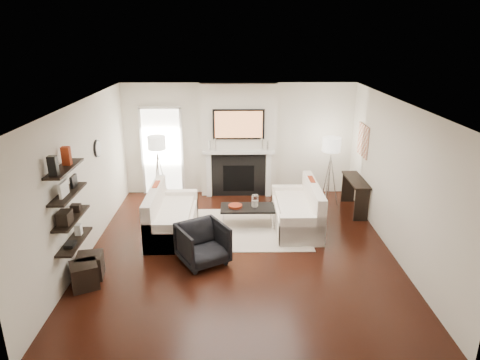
{
  "coord_description": "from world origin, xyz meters",
  "views": [
    {
      "loc": [
        -0.12,
        -7.05,
        3.82
      ],
      "look_at": [
        0.0,
        0.6,
        1.15
      ],
      "focal_mm": 32.0,
      "sensor_mm": 36.0,
      "label": 1
    }
  ],
  "objects_px": {
    "lamp_left_shade": "(157,143)",
    "lamp_right_shade": "(332,145)",
    "loveseat_left_base": "(173,223)",
    "loveseat_right_base": "(296,217)",
    "armchair": "(203,242)",
    "coffee_table": "(248,208)",
    "ottoman_near": "(90,266)"
  },
  "relations": [
    {
      "from": "loveseat_left_base",
      "to": "coffee_table",
      "type": "xyz_separation_m",
      "value": [
        1.49,
        0.31,
        0.19
      ]
    },
    {
      "from": "loveseat_right_base",
      "to": "lamp_right_shade",
      "type": "relative_size",
      "value": 4.5
    },
    {
      "from": "coffee_table",
      "to": "loveseat_left_base",
      "type": "bearing_deg",
      "value": -168.15
    },
    {
      "from": "lamp_left_shade",
      "to": "coffee_table",
      "type": "bearing_deg",
      "value": -32.9
    },
    {
      "from": "loveseat_left_base",
      "to": "ottoman_near",
      "type": "xyz_separation_m",
      "value": [
        -1.14,
        -1.59,
        -0.01
      ]
    },
    {
      "from": "armchair",
      "to": "loveseat_right_base",
      "type": "bearing_deg",
      "value": 7.6
    },
    {
      "from": "armchair",
      "to": "lamp_right_shade",
      "type": "distance_m",
      "value": 3.86
    },
    {
      "from": "lamp_left_shade",
      "to": "lamp_right_shade",
      "type": "relative_size",
      "value": 1.0
    },
    {
      "from": "loveseat_right_base",
      "to": "coffee_table",
      "type": "xyz_separation_m",
      "value": [
        -0.99,
        0.06,
        0.19
      ]
    },
    {
      "from": "coffee_table",
      "to": "lamp_right_shade",
      "type": "xyz_separation_m",
      "value": [
        1.89,
        1.08,
        1.05
      ]
    },
    {
      "from": "armchair",
      "to": "lamp_left_shade",
      "type": "height_order",
      "value": "lamp_left_shade"
    },
    {
      "from": "armchair",
      "to": "lamp_left_shade",
      "type": "bearing_deg",
      "value": 83.05
    },
    {
      "from": "loveseat_right_base",
      "to": "lamp_left_shade",
      "type": "height_order",
      "value": "lamp_left_shade"
    },
    {
      "from": "loveseat_left_base",
      "to": "ottoman_near",
      "type": "distance_m",
      "value": 1.96
    },
    {
      "from": "armchair",
      "to": "lamp_left_shade",
      "type": "distance_m",
      "value": 3.19
    },
    {
      "from": "loveseat_right_base",
      "to": "armchair",
      "type": "distance_m",
      "value": 2.3
    },
    {
      "from": "lamp_left_shade",
      "to": "loveseat_left_base",
      "type": "bearing_deg",
      "value": -72.29
    },
    {
      "from": "armchair",
      "to": "coffee_table",
      "type": "bearing_deg",
      "value": 30.57
    },
    {
      "from": "loveseat_left_base",
      "to": "lamp_right_shade",
      "type": "height_order",
      "value": "lamp_right_shade"
    },
    {
      "from": "loveseat_right_base",
      "to": "ottoman_near",
      "type": "relative_size",
      "value": 4.5
    },
    {
      "from": "loveseat_right_base",
      "to": "lamp_right_shade",
      "type": "bearing_deg",
      "value": 51.68
    },
    {
      "from": "loveseat_left_base",
      "to": "coffee_table",
      "type": "height_order",
      "value": "same"
    },
    {
      "from": "armchair",
      "to": "ottoman_near",
      "type": "distance_m",
      "value": 1.87
    },
    {
      "from": "loveseat_right_base",
      "to": "lamp_left_shade",
      "type": "distance_m",
      "value": 3.52
    },
    {
      "from": "lamp_left_shade",
      "to": "armchair",
      "type": "bearing_deg",
      "value": -66.68
    },
    {
      "from": "armchair",
      "to": "lamp_left_shade",
      "type": "xyz_separation_m",
      "value": [
        -1.19,
        2.77,
        1.06
      ]
    },
    {
      "from": "lamp_left_shade",
      "to": "lamp_right_shade",
      "type": "distance_m",
      "value": 3.91
    },
    {
      "from": "lamp_left_shade",
      "to": "lamp_right_shade",
      "type": "bearing_deg",
      "value": -3.27
    },
    {
      "from": "armchair",
      "to": "ottoman_near",
      "type": "xyz_separation_m",
      "value": [
        -1.81,
        -0.44,
        -0.19
      ]
    },
    {
      "from": "ottoman_near",
      "to": "loveseat_left_base",
      "type": "bearing_deg",
      "value": 54.5
    },
    {
      "from": "armchair",
      "to": "lamp_right_shade",
      "type": "relative_size",
      "value": 1.95
    },
    {
      "from": "lamp_left_shade",
      "to": "ottoman_near",
      "type": "xyz_separation_m",
      "value": [
        -0.62,
        -3.21,
        -1.25
      ]
    }
  ]
}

